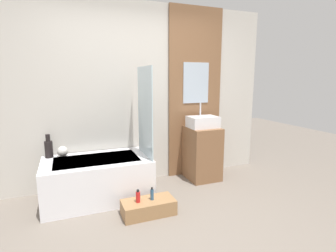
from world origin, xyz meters
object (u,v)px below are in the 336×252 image
bathtub (98,179)px  vase_round_light (62,151)px  wooden_step_bench (148,207)px  bottle_soap_primary (138,197)px  vase_tall_dark (49,148)px  bottle_soap_secondary (152,194)px  sink (203,122)px

bathtub → vase_round_light: 0.59m
wooden_step_bench → bottle_soap_primary: (-0.12, 0.00, 0.15)m
vase_tall_dark → bottle_soap_secondary: size_ratio=2.05×
vase_round_light → bottle_soap_secondary: bearing=-44.2°
vase_tall_dark → vase_round_light: size_ratio=2.23×
bathtub → bottle_soap_secondary: bathtub is taller
vase_round_light → bottle_soap_primary: bearing=-49.8°
bottle_soap_primary → bottle_soap_secondary: size_ratio=0.99×
bathtub → sink: 1.71m
bathtub → bottle_soap_primary: 0.73m
bottle_soap_secondary → sink: bearing=35.5°
wooden_step_bench → bottle_soap_primary: bearing=180.0°
vase_tall_dark → bottle_soap_primary: vase_tall_dark is taller
bathtub → wooden_step_bench: bearing=-52.4°
bottle_soap_secondary → bottle_soap_primary: bearing=180.0°
bottle_soap_primary → bottle_soap_secondary: 0.17m
wooden_step_bench → vase_tall_dark: vase_tall_dark is taller
bathtub → vase_round_light: (-0.40, 0.27, 0.33)m
bathtub → vase_round_light: size_ratio=9.64×
vase_round_light → bottle_soap_secondary: vase_round_light is taller
vase_round_light → bottle_soap_primary: (0.76, -0.90, -0.36)m
bottle_soap_primary → vase_round_light: bearing=130.2°
vase_tall_dark → bottle_soap_primary: size_ratio=2.06×
vase_tall_dark → vase_round_light: 0.17m
bathtub → bottle_soap_primary: (0.36, -0.63, -0.03)m
bathtub → bottle_soap_primary: bearing=-59.9°
vase_tall_dark → bottle_soap_primary: 1.37m
vase_tall_dark → bottle_soap_primary: (0.92, -0.92, -0.42)m
vase_tall_dark → vase_round_light: bearing=-6.7°
bathtub → bottle_soap_secondary: size_ratio=8.88×
sink → vase_round_light: size_ratio=3.18×
sink → vase_round_light: (-1.99, 0.15, -0.29)m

